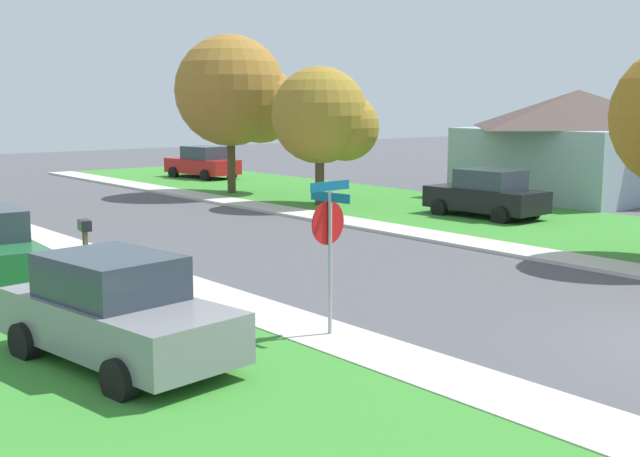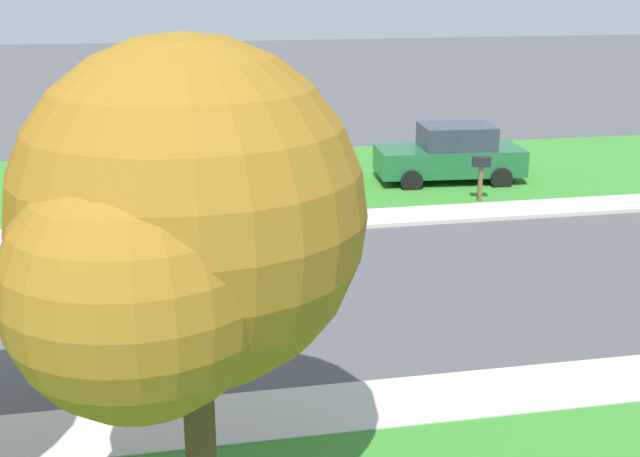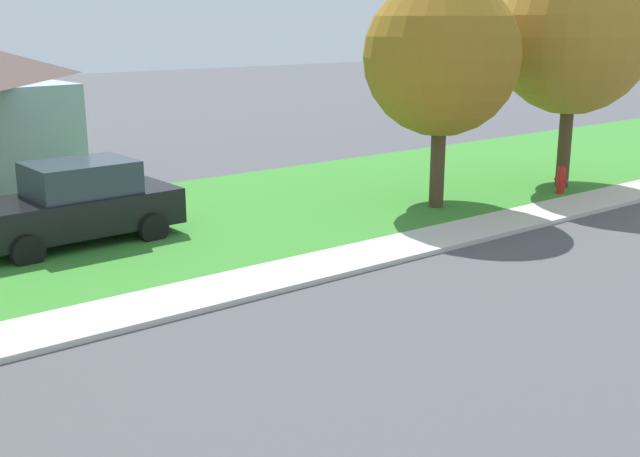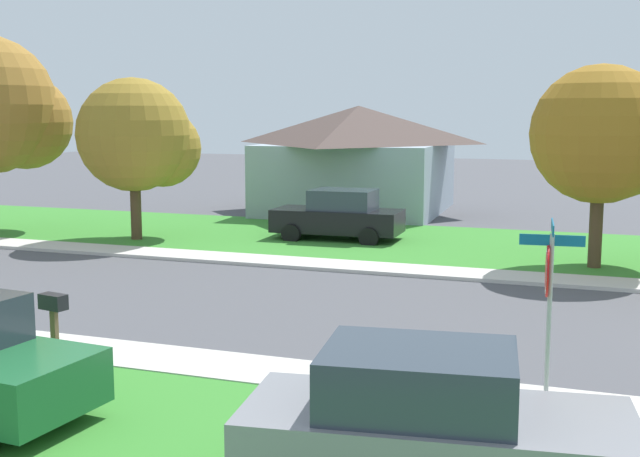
{
  "view_description": "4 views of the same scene",
  "coord_description": "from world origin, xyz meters",
  "px_view_note": "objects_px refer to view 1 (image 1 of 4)",
  "views": [
    {
      "loc": [
        -13.59,
        -5.96,
        4.12
      ],
      "look_at": [
        -2.5,
        7.57,
        1.4
      ],
      "focal_mm": 46.1,
      "sensor_mm": 36.0,
      "label": 1
    },
    {
      "loc": [
        15.39,
        3.97,
        6.23
      ],
      "look_at": [
        0.17,
        7.01,
        1.4
      ],
      "focal_mm": 47.36,
      "sensor_mm": 36.0,
      "label": 2
    },
    {
      "loc": [
        -6.64,
        18.36,
        4.64
      ],
      "look_at": [
        2.92,
        10.92,
        1.4
      ],
      "focal_mm": 44.33,
      "sensor_mm": 36.0,
      "label": 3
    },
    {
      "loc": [
        -16.68,
        3.89,
        4.33
      ],
      "look_at": [
        2.58,
        10.84,
        1.4
      ],
      "focal_mm": 45.81,
      "sensor_mm": 36.0,
      "label": 4
    }
  ],
  "objects_px": {
    "stop_sign_far_corner": "(329,232)",
    "house_right_setback": "(576,142)",
    "tree_sidewalk_near": "(238,94)",
    "car_red_far_down_street": "(203,163)",
    "car_grey_near_corner": "(117,312)",
    "car_black_driveway_right": "(487,194)",
    "tree_corner_large": "(326,118)",
    "mailbox": "(85,232)"
  },
  "relations": [
    {
      "from": "house_right_setback",
      "to": "mailbox",
      "type": "xyz_separation_m",
      "value": [
        -22.93,
        -1.75,
        -1.37
      ]
    },
    {
      "from": "car_grey_near_corner",
      "to": "tree_corner_large",
      "type": "distance_m",
      "value": 20.24
    },
    {
      "from": "stop_sign_far_corner",
      "to": "house_right_setback",
      "type": "xyz_separation_m",
      "value": [
        21.93,
        9.67,
        0.49
      ]
    },
    {
      "from": "tree_sidewalk_near",
      "to": "house_right_setback",
      "type": "distance_m",
      "value": 14.77
    },
    {
      "from": "car_red_far_down_street",
      "to": "tree_corner_large",
      "type": "xyz_separation_m",
      "value": [
        -2.24,
        -12.97,
        2.58
      ]
    },
    {
      "from": "car_grey_near_corner",
      "to": "mailbox",
      "type": "xyz_separation_m",
      "value": [
        2.52,
        6.97,
        0.14
      ]
    },
    {
      "from": "tree_sidewalk_near",
      "to": "tree_corner_large",
      "type": "bearing_deg",
      "value": -86.52
    },
    {
      "from": "car_black_driveway_right",
      "to": "house_right_setback",
      "type": "xyz_separation_m",
      "value": [
        8.13,
        1.84,
        1.5
      ]
    },
    {
      "from": "house_right_setback",
      "to": "car_red_far_down_street",
      "type": "bearing_deg",
      "value": 114.8
    },
    {
      "from": "house_right_setback",
      "to": "tree_corner_large",
      "type": "bearing_deg",
      "value": 156.72
    },
    {
      "from": "car_black_driveway_right",
      "to": "car_red_far_down_street",
      "type": "distance_m",
      "value": 19.23
    },
    {
      "from": "stop_sign_far_corner",
      "to": "car_grey_near_corner",
      "type": "relative_size",
      "value": 0.62
    },
    {
      "from": "car_black_driveway_right",
      "to": "house_right_setback",
      "type": "relative_size",
      "value": 0.46
    },
    {
      "from": "car_red_far_down_street",
      "to": "mailbox",
      "type": "bearing_deg",
      "value": -127.89
    },
    {
      "from": "tree_corner_large",
      "to": "stop_sign_far_corner",
      "type": "bearing_deg",
      "value": -129.6
    },
    {
      "from": "car_red_far_down_street",
      "to": "car_grey_near_corner",
      "type": "xyz_separation_m",
      "value": [
        -17.41,
        -26.11,
        0.0
      ]
    },
    {
      "from": "tree_sidewalk_near",
      "to": "mailbox",
      "type": "height_order",
      "value": "tree_sidewalk_near"
    },
    {
      "from": "stop_sign_far_corner",
      "to": "car_black_driveway_right",
      "type": "height_order",
      "value": "stop_sign_far_corner"
    },
    {
      "from": "car_red_far_down_street",
      "to": "house_right_setback",
      "type": "distance_m",
      "value": 19.21
    },
    {
      "from": "stop_sign_far_corner",
      "to": "house_right_setback",
      "type": "bearing_deg",
      "value": 23.8
    },
    {
      "from": "tree_corner_large",
      "to": "mailbox",
      "type": "bearing_deg",
      "value": -154.01
    },
    {
      "from": "tree_corner_large",
      "to": "car_grey_near_corner",
      "type": "bearing_deg",
      "value": -139.1
    },
    {
      "from": "car_grey_near_corner",
      "to": "mailbox",
      "type": "bearing_deg",
      "value": 70.16
    },
    {
      "from": "car_red_far_down_street",
      "to": "tree_sidewalk_near",
      "type": "bearing_deg",
      "value": -109.41
    },
    {
      "from": "stop_sign_far_corner",
      "to": "tree_corner_large",
      "type": "relative_size",
      "value": 0.51
    },
    {
      "from": "tree_corner_large",
      "to": "car_black_driveway_right",
      "type": "bearing_deg",
      "value": -71.11
    },
    {
      "from": "house_right_setback",
      "to": "car_black_driveway_right",
      "type": "bearing_deg",
      "value": -167.24
    },
    {
      "from": "mailbox",
      "to": "car_red_far_down_street",
      "type": "bearing_deg",
      "value": 52.11
    },
    {
      "from": "car_black_driveway_right",
      "to": "tree_sidewalk_near",
      "type": "distance_m",
      "value": 12.67
    },
    {
      "from": "tree_sidewalk_near",
      "to": "mailbox",
      "type": "relative_size",
      "value": 5.34
    },
    {
      "from": "car_grey_near_corner",
      "to": "car_black_driveway_right",
      "type": "bearing_deg",
      "value": 21.68
    },
    {
      "from": "car_black_driveway_right",
      "to": "car_grey_near_corner",
      "type": "height_order",
      "value": "same"
    },
    {
      "from": "stop_sign_far_corner",
      "to": "mailbox",
      "type": "height_order",
      "value": "stop_sign_far_corner"
    },
    {
      "from": "car_grey_near_corner",
      "to": "tree_sidewalk_near",
      "type": "bearing_deg",
      "value": 51.71
    },
    {
      "from": "car_grey_near_corner",
      "to": "tree_sidewalk_near",
      "type": "height_order",
      "value": "tree_sidewalk_near"
    },
    {
      "from": "house_right_setback",
      "to": "tree_sidewalk_near",
      "type": "bearing_deg",
      "value": 136.53
    },
    {
      "from": "car_black_driveway_right",
      "to": "tree_corner_large",
      "type": "relative_size",
      "value": 0.8
    },
    {
      "from": "stop_sign_far_corner",
      "to": "house_right_setback",
      "type": "relative_size",
      "value": 0.29
    },
    {
      "from": "car_black_driveway_right",
      "to": "mailbox",
      "type": "xyz_separation_m",
      "value": [
        -14.8,
        0.09,
        0.14
      ]
    },
    {
      "from": "tree_corner_large",
      "to": "mailbox",
      "type": "distance_m",
      "value": 14.29
    },
    {
      "from": "car_grey_near_corner",
      "to": "tree_sidewalk_near",
      "type": "distance_m",
      "value": 24.2
    },
    {
      "from": "tree_sidewalk_near",
      "to": "house_right_setback",
      "type": "relative_size",
      "value": 0.75
    }
  ]
}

